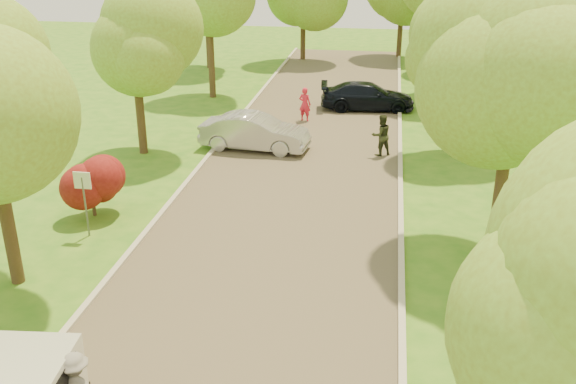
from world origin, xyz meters
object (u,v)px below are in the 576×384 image
Objects in this scene: dark_sedan at (367,96)px; person_striped at (305,104)px; silver_sedan at (255,132)px; person_olive at (381,135)px; street_sign at (83,190)px.

dark_sedan is 4.05m from person_striped.
dark_sedan is at bearing -26.12° from silver_sedan.
person_olive is (3.91, -4.72, 0.05)m from person_striped.
silver_sedan is at bearing 142.68° from dark_sedan.
street_sign is 0.46× the size of silver_sedan.
silver_sedan is 5.03m from person_striped.
street_sign is 1.27× the size of person_striped.
dark_sedan is 2.76× the size of person_olive.
person_olive is (0.89, -7.42, 0.18)m from dark_sedan.
person_striped reaches higher than silver_sedan.
street_sign is at bearing 148.41° from dark_sedan.
person_striped is at bearing -78.43° from person_olive.
silver_sedan is 8.78m from dark_sedan.
silver_sedan is at bearing -27.50° from person_olive.
silver_sedan is 2.78× the size of person_striped.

